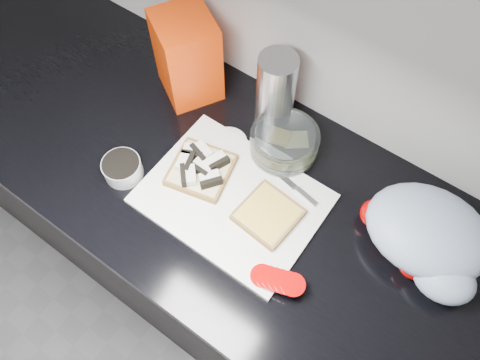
# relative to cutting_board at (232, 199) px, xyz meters

# --- Properties ---
(base_cabinet) EXTENTS (3.50, 0.60, 0.86)m
(base_cabinet) POSITION_rel_cutting_board_xyz_m (0.08, 0.03, -0.48)
(base_cabinet) COLOR black
(base_cabinet) RESTS_ON ground
(countertop) EXTENTS (3.50, 0.64, 0.04)m
(countertop) POSITION_rel_cutting_board_xyz_m (0.08, 0.03, -0.03)
(countertop) COLOR black
(countertop) RESTS_ON base_cabinet
(cutting_board) EXTENTS (0.40, 0.30, 0.01)m
(cutting_board) POSITION_rel_cutting_board_xyz_m (0.00, 0.00, 0.00)
(cutting_board) COLOR white
(cutting_board) RESTS_ON countertop
(bread_left) EXTENTS (0.17, 0.17, 0.04)m
(bread_left) POSITION_rel_cutting_board_xyz_m (-0.10, 0.01, 0.02)
(bread_left) COLOR beige
(bread_left) RESTS_ON cutting_board
(bread_right) EXTENTS (0.14, 0.14, 0.02)m
(bread_right) POSITION_rel_cutting_board_xyz_m (0.09, 0.01, 0.01)
(bread_right) COLOR beige
(bread_right) RESTS_ON cutting_board
(tomato_slices) EXTENTS (0.13, 0.08, 0.03)m
(tomato_slices) POSITION_rel_cutting_board_xyz_m (0.19, -0.11, 0.02)
(tomato_slices) COLOR #B50504
(tomato_slices) RESTS_ON cutting_board
(knife) EXTENTS (0.19, 0.05, 0.01)m
(knife) POSITION_rel_cutting_board_xyz_m (0.10, 0.11, 0.01)
(knife) COLOR #B0AFB4
(knife) RESTS_ON cutting_board
(seed_tub) EXTENTS (0.09, 0.09, 0.05)m
(seed_tub) POSITION_rel_cutting_board_xyz_m (-0.25, -0.09, 0.02)
(seed_tub) COLOR #A4A9A9
(seed_tub) RESTS_ON countertop
(tub_lid) EXTENTS (0.11, 0.11, 0.01)m
(tub_lid) POSITION_rel_cutting_board_xyz_m (-0.10, 0.12, -0.00)
(tub_lid) COLOR silver
(tub_lid) RESTS_ON countertop
(glass_bowl) EXTENTS (0.17, 0.17, 0.07)m
(glass_bowl) POSITION_rel_cutting_board_xyz_m (0.02, 0.18, 0.03)
(glass_bowl) COLOR silver
(glass_bowl) RESTS_ON countertop
(bread_bag) EXTENTS (0.19, 0.19, 0.23)m
(bread_bag) POSITION_rel_cutting_board_xyz_m (-0.29, 0.21, 0.11)
(bread_bag) COLOR red
(bread_bag) RESTS_ON countertop
(steel_canister) EXTENTS (0.09, 0.09, 0.22)m
(steel_canister) POSITION_rel_cutting_board_xyz_m (-0.05, 0.24, 0.10)
(steel_canister) COLOR #AFAEB3
(steel_canister) RESTS_ON countertop
(grocery_bag) EXTENTS (0.29, 0.25, 0.12)m
(grocery_bag) POSITION_rel_cutting_board_xyz_m (0.41, 0.15, 0.05)
(grocery_bag) COLOR #A0B0C5
(grocery_bag) RESTS_ON countertop
(whole_tomatoes) EXTENTS (0.19, 0.12, 0.07)m
(whole_tomatoes) POSITION_rel_cutting_board_xyz_m (0.35, 0.11, 0.03)
(whole_tomatoes) COLOR #B50504
(whole_tomatoes) RESTS_ON countertop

